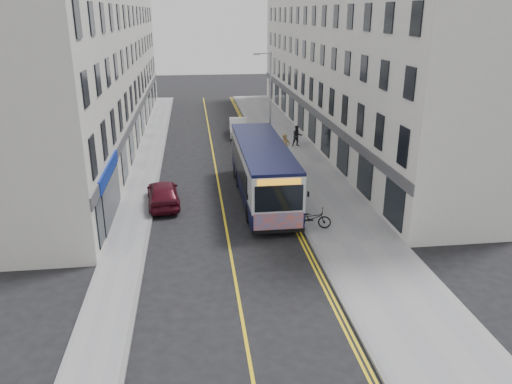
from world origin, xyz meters
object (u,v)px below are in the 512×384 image
object	(u,v)px
city_bus	(262,169)
car_maroon	(163,193)
pedestrian_near	(285,147)
car_white	(239,127)
bicycle	(312,218)
pedestrian_far	(297,136)
streetlamp	(269,102)

from	to	relation	value
city_bus	car_maroon	bearing A→B (deg)	-176.16
pedestrian_near	car_maroon	distance (m)	11.85
pedestrian_near	car_white	xyz separation A→B (m)	(-2.67, 8.96, -0.35)
bicycle	car_maroon	distance (m)	9.00
city_bus	car_maroon	distance (m)	6.00
city_bus	car_white	size ratio (longest dim) A/B	2.50
bicycle	pedestrian_near	xyz separation A→B (m)	(0.89, 12.53, 0.48)
pedestrian_near	car_maroon	bearing A→B (deg)	-147.75
pedestrian_near	pedestrian_far	xyz separation A→B (m)	(1.74, 3.94, -0.13)
car_maroon	bicycle	bearing A→B (deg)	144.60
bicycle	car_white	world-z (taller)	car_white
pedestrian_near	bicycle	bearing A→B (deg)	-104.59
city_bus	pedestrian_near	xyz separation A→B (m)	(2.81, 7.64, -0.73)
streetlamp	city_bus	size ratio (longest dim) A/B	0.68
pedestrian_near	streetlamp	bearing A→B (deg)	134.84
car_white	bicycle	bearing A→B (deg)	-82.28
streetlamp	pedestrian_near	bearing A→B (deg)	-34.64
streetlamp	car_white	bearing A→B (deg)	100.68
streetlamp	car_white	world-z (taller)	streetlamp
pedestrian_near	city_bus	bearing A→B (deg)	-120.70
bicycle	pedestrian_far	xyz separation A→B (m)	(2.63, 16.47, 0.35)
streetlamp	pedestrian_near	distance (m)	3.53
city_bus	streetlamp	bearing A→B (deg)	78.67
bicycle	pedestrian_far	bearing A→B (deg)	7.02
streetlamp	bicycle	bearing A→B (deg)	-89.01
streetlamp	car_white	size ratio (longest dim) A/B	1.71
streetlamp	pedestrian_near	xyz separation A→B (m)	(1.12, -0.78, -3.26)
city_bus	car_white	world-z (taller)	city_bus
bicycle	pedestrian_far	world-z (taller)	pedestrian_far
streetlamp	pedestrian_far	distance (m)	5.45
city_bus	car_maroon	world-z (taller)	city_bus
streetlamp	pedestrian_far	bearing A→B (deg)	47.87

